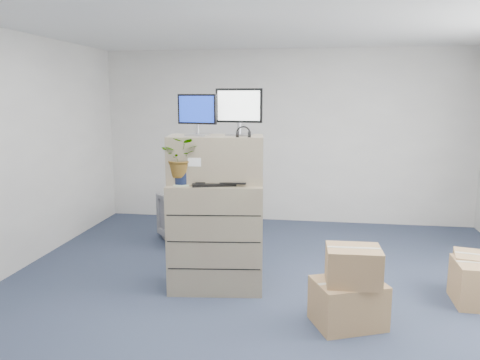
# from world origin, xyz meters

# --- Properties ---
(ground) EXTENTS (7.00, 7.00, 0.00)m
(ground) POSITION_xyz_m (0.00, 0.00, 0.00)
(ground) COLOR #283248
(ground) RESTS_ON ground
(wall_back) EXTENTS (6.00, 0.02, 2.80)m
(wall_back) POSITION_xyz_m (0.00, 3.51, 1.40)
(wall_back) COLOR #BCB9B3
(wall_back) RESTS_ON ground
(filing_cabinet_lower) EXTENTS (1.05, 0.72, 1.15)m
(filing_cabinet_lower) POSITION_xyz_m (-0.57, 0.60, 0.58)
(filing_cabinet_lower) COLOR gray
(filing_cabinet_lower) RESTS_ON ground
(filing_cabinet_upper) EXTENTS (1.04, 0.61, 0.49)m
(filing_cabinet_upper) POSITION_xyz_m (-0.57, 0.65, 1.40)
(filing_cabinet_upper) COLOR gray
(filing_cabinet_upper) RESTS_ON filing_cabinet_lower
(monitor_left) EXTENTS (0.43, 0.21, 0.43)m
(monitor_left) POSITION_xyz_m (-0.76, 0.61, 1.89)
(monitor_left) COLOR #99999E
(monitor_left) RESTS_ON filing_cabinet_upper
(monitor_right) EXTENTS (0.49, 0.21, 0.49)m
(monitor_right) POSITION_xyz_m (-0.33, 0.69, 1.92)
(monitor_right) COLOR #99999E
(monitor_right) RESTS_ON filing_cabinet_upper
(headphones) EXTENTS (0.15, 0.03, 0.15)m
(headphones) POSITION_xyz_m (-0.26, 0.50, 1.68)
(headphones) COLOR black
(headphones) RESTS_ON filing_cabinet_upper
(keyboard) EXTENTS (0.63, 0.40, 0.03)m
(keyboard) POSITION_xyz_m (-0.50, 0.51, 1.17)
(keyboard) COLOR black
(keyboard) RESTS_ON filing_cabinet_lower
(mouse) EXTENTS (0.13, 0.10, 0.04)m
(mouse) POSITION_xyz_m (-0.20, 0.50, 1.17)
(mouse) COLOR silver
(mouse) RESTS_ON filing_cabinet_lower
(water_bottle) EXTENTS (0.09, 0.09, 0.30)m
(water_bottle) POSITION_xyz_m (-0.49, 0.63, 1.30)
(water_bottle) COLOR #95979D
(water_bottle) RESTS_ON filing_cabinet_lower
(phone_dock) EXTENTS (0.08, 0.07, 0.15)m
(phone_dock) POSITION_xyz_m (-0.65, 0.63, 1.20)
(phone_dock) COLOR silver
(phone_dock) RESTS_ON filing_cabinet_lower
(external_drive) EXTENTS (0.22, 0.17, 0.06)m
(external_drive) POSITION_xyz_m (-0.24, 0.75, 1.18)
(external_drive) COLOR black
(external_drive) RESTS_ON filing_cabinet_lower
(tissue_box) EXTENTS (0.27, 0.19, 0.09)m
(tissue_box) POSITION_xyz_m (-0.21, 0.73, 1.26)
(tissue_box) COLOR #3D71D0
(tissue_box) RESTS_ON external_drive
(potted_plant) EXTENTS (0.37, 0.41, 0.40)m
(potted_plant) POSITION_xyz_m (-0.89, 0.43, 1.38)
(potted_plant) COLOR #AFCAA2
(potted_plant) RESTS_ON filing_cabinet_lower
(office_chair) EXTENTS (1.03, 1.03, 0.78)m
(office_chair) POSITION_xyz_m (-1.25, 2.14, 0.39)
(office_chair) COLOR slate
(office_chair) RESTS_ON ground
(cardboard_boxes) EXTENTS (2.16, 1.41, 0.74)m
(cardboard_boxes) POSITION_xyz_m (1.61, 0.34, 0.27)
(cardboard_boxes) COLOR #9B754B
(cardboard_boxes) RESTS_ON ground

